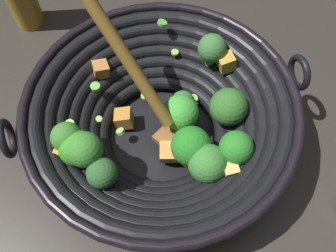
{
  "coord_description": "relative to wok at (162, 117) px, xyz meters",
  "views": [
    {
      "loc": [
        -0.1,
        -0.24,
        0.51
      ],
      "look_at": [
        0.01,
        0.0,
        0.03
      ],
      "focal_mm": 36.98,
      "sensor_mm": 36.0,
      "label": 1
    }
  ],
  "objects": [
    {
      "name": "ground_plane",
      "position": [
        -0.0,
        0.0,
        -0.07
      ],
      "size": [
        4.0,
        4.0,
        0.0
      ],
      "primitive_type": "plane",
      "color": "#332D28"
    },
    {
      "name": "wok",
      "position": [
        0.0,
        0.0,
        0.0
      ],
      "size": [
        0.43,
        0.39,
        0.24
      ],
      "color": "black",
      "rests_on": "ground"
    }
  ]
}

